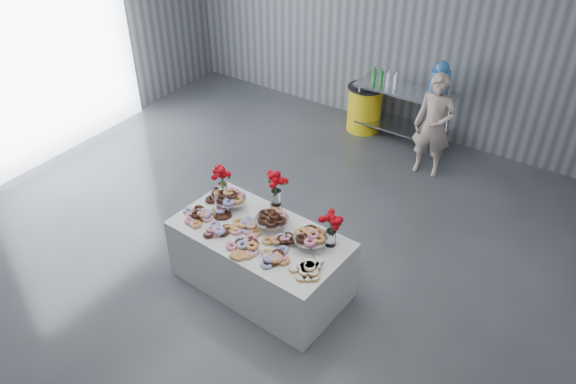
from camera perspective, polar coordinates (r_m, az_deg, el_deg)
name	(u,v)px	position (r m, az deg, el deg)	size (l,w,h in m)	color
ground	(225,285)	(6.50, -6.38, -9.33)	(9.00, 9.00, 0.00)	#373A3F
room_walls	(187,56)	(5.23, -10.19, 13.42)	(8.04, 9.04, 4.02)	gray
display_table	(261,259)	(6.22, -2.79, -6.83)	(1.90, 1.00, 0.75)	white
prep_table	(404,105)	(8.95, 11.68, 8.65)	(1.50, 0.60, 0.90)	silver
donut_mounds	(257,232)	(5.92, -3.19, -4.10)	(1.80, 0.80, 0.09)	#E79154
cake_stand_left	(230,197)	(6.27, -5.91, -0.52)	(0.36, 0.36, 0.17)	silver
cake_stand_mid	(272,217)	(5.95, -1.64, -2.60)	(0.36, 0.36, 0.17)	silver
cake_stand_right	(310,236)	(5.72, 2.29, -4.48)	(0.36, 0.36, 0.17)	silver
danish_pile	(309,266)	(5.50, 2.14, -7.57)	(0.48, 0.48, 0.11)	white
bouquet_left	(222,175)	(6.36, -6.72, 1.68)	(0.26, 0.26, 0.42)	white
bouquet_right	(332,222)	(5.65, 4.45, -3.08)	(0.26, 0.26, 0.42)	white
bouquet_center	(276,187)	(5.98, -1.22, 0.50)	(0.26, 0.26, 0.57)	silver
water_jug	(440,81)	(8.58, 15.19, 10.85)	(0.28, 0.28, 0.55)	#4394E5
drink_bottles	(385,77)	(8.80, 9.81, 11.40)	(0.54, 0.08, 0.27)	#268C33
person	(434,126)	(8.15, 14.58, 6.54)	(0.55, 0.36, 1.52)	#CC8C93
trash_barrel	(364,108)	(9.29, 7.78, 8.45)	(0.59, 0.59, 0.76)	yellow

